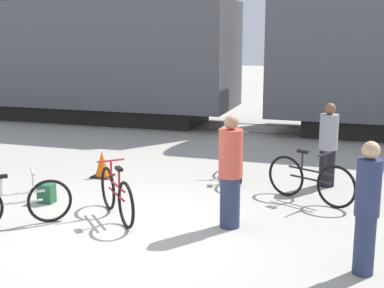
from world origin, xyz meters
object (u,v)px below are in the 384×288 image
traffic_cone (102,165)px  bicycle_black (310,180)px  person_in_red (230,172)px  person_in_grey (328,145)px  bicycle_silver (15,204)px  freight_train (253,37)px  backpack (47,193)px  bicycle_maroon (116,195)px  bicycle_green (238,159)px  person_in_navy (367,208)px

traffic_cone → bicycle_black: bearing=-5.0°
person_in_red → person_in_grey: bearing=162.5°
bicycle_silver → freight_train: bearing=79.9°
bicycle_silver → backpack: bearing=100.5°
bicycle_maroon → traffic_cone: size_ratio=2.36×
traffic_cone → person_in_red: bearing=-32.2°
bicycle_green → freight_train: bearing=99.0°
bicycle_maroon → bicycle_green: bearing=66.1°
bicycle_silver → person_in_grey: (4.43, 3.77, 0.44)m
bicycle_black → traffic_cone: bicycle_black is taller
backpack → bicycle_green: bearing=42.6°
freight_train → bicycle_silver: freight_train is taller
freight_train → backpack: (-1.94, -8.43, -2.63)m
bicycle_silver → bicycle_green: (2.63, 3.81, 0.02)m
freight_train → person_in_red: bearing=-80.5°
traffic_cone → backpack: bearing=-94.7°
bicycle_black → bicycle_green: bearing=144.0°
person_in_grey → traffic_cone: (-4.50, -0.74, -0.56)m
person_in_grey → backpack: size_ratio=4.83×
bicycle_silver → bicycle_maroon: 1.56m
person_in_red → bicycle_maroon: bearing=-77.6°
freight_train → bicycle_green: size_ratio=33.90×
bicycle_maroon → traffic_cone: bearing=122.2°
bicycle_silver → person_in_navy: bearing=-1.0°
bicycle_black → person_in_navy: 2.93m
bicycle_black → backpack: size_ratio=4.76×
freight_train → bicycle_green: 6.35m
freight_train → bicycle_maroon: freight_train is taller
bicycle_silver → bicycle_green: bicycle_green is taller
bicycle_black → backpack: bearing=-161.6°
bicycle_black → bicycle_maroon: size_ratio=1.25×
bicycle_black → bicycle_maroon: (-2.90, -1.82, -0.01)m
bicycle_green → person_in_navy: (2.51, -3.89, 0.47)m
traffic_cone → freight_train: bearing=74.8°
bicycle_green → traffic_cone: bearing=-164.0°
traffic_cone → bicycle_silver: bearing=-88.8°
person_in_navy → person_in_grey: 3.92m
person_in_red → backpack: 3.46m
person_in_navy → traffic_cone: size_ratio=3.09×
person_in_red → backpack: size_ratio=5.17×
freight_train → bicycle_maroon: bearing=-92.6°
person_in_grey → traffic_cone: bearing=-34.3°
bicycle_green → bicycle_maroon: size_ratio=1.27×
freight_train → person_in_navy: bearing=-70.6°
freight_train → bicycle_maroon: 9.11m
person_in_navy → bicycle_silver: bearing=-122.3°
bicycle_green → person_in_grey: person_in_grey is taller
bicycle_silver → bicycle_maroon: bicycle_maroon is taller
person_in_grey → backpack: 5.36m
bicycle_green → person_in_grey: 1.85m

